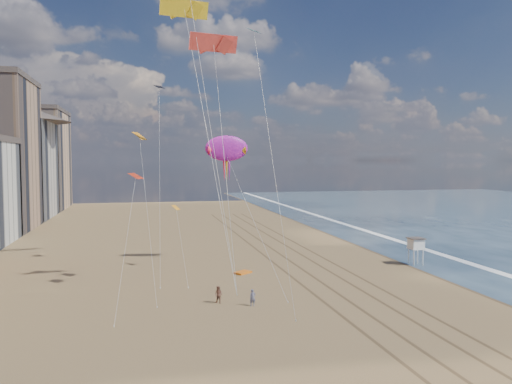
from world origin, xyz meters
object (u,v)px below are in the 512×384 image
show_kite (227,149)px  kite_flyer_b (219,295)px  lifeguard_stand (416,244)px  grounded_kite (243,272)px  kite_flyer_a (253,298)px

show_kite → kite_flyer_b: (-3.86, -18.31, -13.85)m
lifeguard_stand → kite_flyer_b: bearing=-157.0°
show_kite → kite_flyer_b: show_kite is taller
lifeguard_stand → grounded_kite: size_ratio=1.75×
lifeguard_stand → show_kite: (-22.99, 6.90, 12.02)m
lifeguard_stand → kite_flyer_b: size_ratio=2.12×
show_kite → kite_flyer_a: (-0.98, -19.83, -13.89)m
kite_flyer_a → grounded_kite: bearing=81.8°
grounded_kite → show_kite: size_ratio=0.08×
show_kite → kite_flyer_a: show_kite is taller
lifeguard_stand → kite_flyer_b: (-26.85, -11.41, -1.83)m
show_kite → lifeguard_stand: bearing=-16.7°
lifeguard_stand → show_kite: 26.84m
grounded_kite → kite_flyer_b: 12.35m
grounded_kite → show_kite: show_kite is taller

